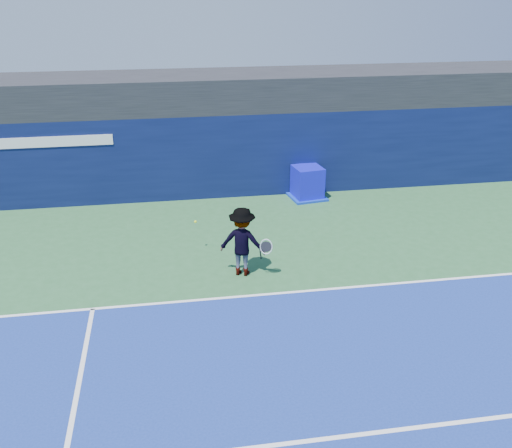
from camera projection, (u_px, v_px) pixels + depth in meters
The scene contains 8 objects.
ground at pixel (326, 365), 11.82m from camera, with size 80.00×80.00×0.00m, color #295D32.
baseline at pixel (294, 292), 14.53m from camera, with size 24.00×0.10×0.01m, color white.
service_line at pixel (357, 435), 10.01m from camera, with size 24.00×0.10×0.01m, color white.
stadium_band at pixel (245, 90), 20.78m from camera, with size 36.00×3.00×1.20m, color black.
back_wall_assembly at pixel (250, 153), 20.72m from camera, with size 36.00×1.03×3.00m.
equipment_cart at pixel (307, 184), 20.53m from camera, with size 1.38×1.38×1.16m.
tennis_player at pixel (242, 242), 15.08m from camera, with size 1.47×1.10×1.90m.
tennis_ball at pixel (195, 222), 16.40m from camera, with size 0.08×0.08×0.08m.
Camera 1 is at (-2.99, -9.30, 7.41)m, focal length 40.00 mm.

